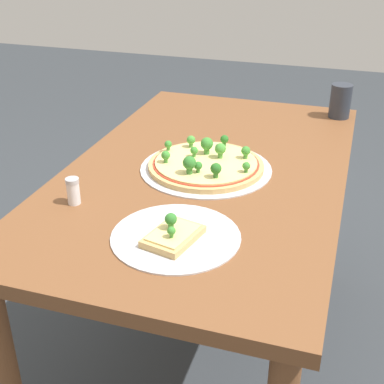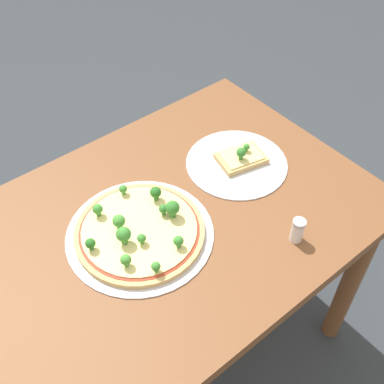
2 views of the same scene
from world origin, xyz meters
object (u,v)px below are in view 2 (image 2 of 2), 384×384
pizza_tray_slice (239,161)px  condiment_shaker (298,230)px  pizza_tray_whole (140,232)px  dining_table (139,260)px

pizza_tray_slice → condiment_shaker: size_ratio=4.26×
pizza_tray_slice → pizza_tray_whole: bearing=6.1°
pizza_tray_whole → condiment_shaker: 0.38m
dining_table → pizza_tray_slice: bearing=-174.6°
dining_table → pizza_tray_whole: bearing=166.7°
pizza_tray_whole → condiment_shaker: (-0.29, 0.25, 0.02)m
dining_table → pizza_tray_slice: size_ratio=4.42×
pizza_tray_whole → pizza_tray_slice: size_ratio=1.27×
condiment_shaker → dining_table: bearing=-39.9°
dining_table → pizza_tray_whole: pizza_tray_whole is taller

